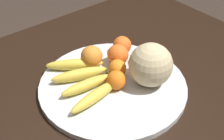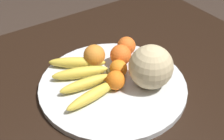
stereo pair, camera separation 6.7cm
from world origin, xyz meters
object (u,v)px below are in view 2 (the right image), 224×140
Objects in this scene: orange_back_right at (115,80)px; orange_top_small at (126,46)px; melon at (151,67)px; orange_mid_center at (94,55)px; banana_bunch at (84,77)px; orange_back_left at (148,57)px; kitchen_table at (108,112)px; fruit_bowl at (112,85)px; orange_front_right at (121,55)px; orange_front_left at (118,68)px.

orange_back_right is 0.92× the size of orange_top_small.
orange_top_small is at bearing 77.45° from melon.
orange_mid_center is at bearing 85.57° from orange_back_right.
orange_back_left is at bearing -178.47° from banana_bunch.
orange_back_right is (0.06, -0.08, 0.01)m from banana_bunch.
kitchen_table is 0.11m from fruit_bowl.
orange_back_left is at bearing -39.16° from orange_front_right.
orange_mid_center is 0.12m from orange_top_small.
kitchen_table is 0.22m from melon.
banana_bunch is 3.71× the size of orange_front_right.
kitchen_table is 23.00× the size of orange_front_left.
banana_bunch is at bearing -141.90° from orange_mid_center.
orange_top_small is at bearing 36.25° from kitchen_table.
kitchen_table is 4.98× the size of banana_bunch.
orange_back_right is (0.01, -0.02, 0.15)m from kitchen_table.
orange_back_right is (-0.08, -0.09, -0.01)m from orange_front_right.
orange_front_right is (0.10, 0.07, 0.15)m from kitchen_table.
orange_back_left is at bearing 3.89° from fruit_bowl.
fruit_bowl is 8.11× the size of orange_front_left.
melon is at bearing -24.79° from orange_back_right.
banana_bunch is 0.15m from orange_front_right.
kitchen_table is 18.04× the size of orange_mid_center.
kitchen_table is 9.69× the size of melon.
fruit_bowl is at bearing 154.54° from banana_bunch.
melon is 2.09× the size of orange_top_small.
melon is at bearing -58.50° from orange_front_left.
orange_top_small is (0.20, 0.05, 0.01)m from banana_bunch.
orange_mid_center is (-0.03, 0.09, 0.01)m from orange_front_left.
orange_front_left is at bearing 175.40° from orange_back_left.
orange_front_left is at bearing -131.44° from orange_front_right.
orange_front_right is 1.10× the size of orange_top_small.
banana_bunch is 4.07× the size of orange_top_small.
melon reaches higher than orange_back_right.
orange_mid_center is (-0.07, 0.05, 0.00)m from orange_front_right.
banana_bunch is (-0.05, 0.06, 0.13)m from kitchen_table.
orange_back_right is at bearing -100.15° from fruit_bowl.
kitchen_table is at bearing -101.63° from orange_mid_center.
orange_top_small is (0.09, 0.09, 0.00)m from orange_front_left.
orange_front_right reaches higher than orange_front_left.
orange_front_right reaches higher than orange_back_left.
orange_back_right reaches higher than banana_bunch.
orange_back_right is at bearing 155.21° from melon.
orange_back_right is (-0.01, -0.14, -0.01)m from orange_mid_center.
orange_front_right is at bearing 40.07° from fruit_bowl.
banana_bunch is (-0.16, 0.12, -0.05)m from melon.
melon is (0.09, -0.07, 0.07)m from fruit_bowl.
orange_mid_center is at bearing 176.33° from orange_top_small.
orange_front_left is (0.11, -0.04, 0.01)m from banana_bunch.
orange_back_left reaches higher than orange_back_right.
melon reaches higher than orange_front_left.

